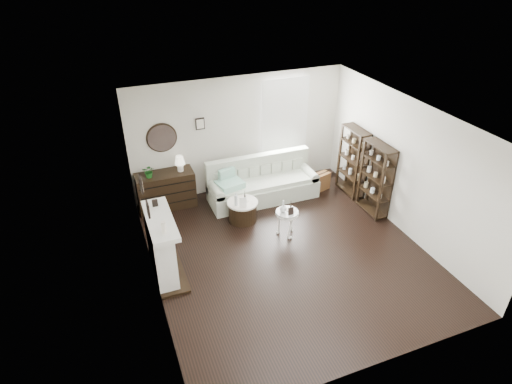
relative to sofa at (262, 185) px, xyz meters
name	(u,v)px	position (x,y,z in m)	size (l,w,h in m)	color
room	(270,121)	(0.43, 0.62, 1.28)	(5.50, 5.50, 5.50)	black
fireplace	(162,248)	(-2.61, -1.78, 0.22)	(0.50, 1.40, 1.84)	white
shelf_unit_far	(353,161)	(2.03, -0.53, 0.48)	(0.30, 0.80, 1.60)	black
shelf_unit_near	(376,179)	(2.03, -1.43, 0.48)	(0.30, 0.80, 1.60)	black
sofa	(262,185)	(0.00, 0.00, 0.00)	(2.48, 0.86, 0.96)	beige
quilt	(230,184)	(-0.81, -0.12, 0.25)	(0.55, 0.45, 0.14)	#24866C
suitcase	(318,183)	(1.34, -0.22, -0.11)	(0.64, 0.21, 0.42)	brown
dresser	(166,190)	(-2.13, 0.39, 0.10)	(1.25, 0.53, 0.83)	black
table_lamp	(180,164)	(-1.76, 0.39, 0.69)	(0.22, 0.22, 0.35)	beige
potted_plant	(149,171)	(-2.44, 0.34, 0.66)	(0.26, 0.22, 0.29)	#175117
drum_table	(243,211)	(-0.73, -0.73, -0.09)	(0.65, 0.65, 0.45)	black
pedestal_table	(287,213)	(-0.08, -1.54, 0.19)	(0.46, 0.46, 0.56)	silver
eiffel_drum	(245,196)	(-0.66, -0.68, 0.24)	(0.12, 0.12, 0.21)	black
bottle_drum	(236,199)	(-0.90, -0.80, 0.28)	(0.07, 0.07, 0.30)	silver
card_frame_drum	(243,202)	(-0.78, -0.89, 0.23)	(0.15, 0.01, 0.20)	white
eiffel_ped	(291,206)	(0.01, -1.51, 0.33)	(0.11, 0.11, 0.19)	black
flask_ped	(283,206)	(-0.16, -1.52, 0.36)	(0.14, 0.14, 0.26)	silver
card_frame_ped	(291,211)	(-0.06, -1.66, 0.31)	(0.12, 0.01, 0.15)	black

